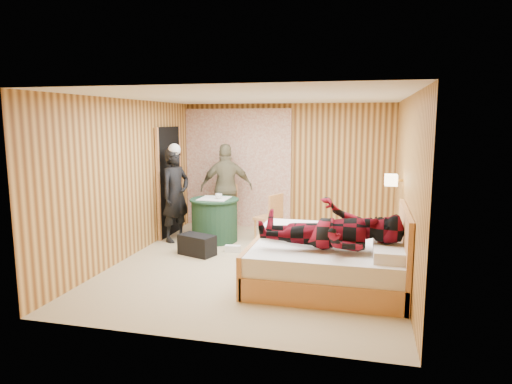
% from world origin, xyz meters
% --- Properties ---
extents(floor, '(4.20, 5.00, 0.01)m').
position_xyz_m(floor, '(0.00, 0.00, 0.00)').
color(floor, tan).
rests_on(floor, ground).
extents(ceiling, '(4.20, 5.00, 0.01)m').
position_xyz_m(ceiling, '(0.00, 0.00, 2.50)').
color(ceiling, white).
rests_on(ceiling, wall_back).
extents(wall_back, '(4.20, 0.02, 2.50)m').
position_xyz_m(wall_back, '(0.00, 2.50, 1.25)').
color(wall_back, tan).
rests_on(wall_back, floor).
extents(wall_left, '(0.02, 5.00, 2.50)m').
position_xyz_m(wall_left, '(-2.10, 0.00, 1.25)').
color(wall_left, tan).
rests_on(wall_left, floor).
extents(wall_right, '(0.02, 5.00, 2.50)m').
position_xyz_m(wall_right, '(2.10, 0.00, 1.25)').
color(wall_right, tan).
rests_on(wall_right, floor).
extents(curtain, '(2.20, 0.08, 2.40)m').
position_xyz_m(curtain, '(-1.00, 2.43, 1.20)').
color(curtain, silver).
rests_on(curtain, floor).
extents(doorway, '(0.06, 0.90, 2.05)m').
position_xyz_m(doorway, '(-2.06, 1.40, 1.02)').
color(doorway, black).
rests_on(doorway, floor).
extents(wall_lamp, '(0.26, 0.24, 0.16)m').
position_xyz_m(wall_lamp, '(1.92, 0.45, 1.30)').
color(wall_lamp, gold).
rests_on(wall_lamp, wall_right).
extents(bed, '(2.00, 1.57, 1.08)m').
position_xyz_m(bed, '(1.12, -0.65, 0.31)').
color(bed, '#E4935D').
rests_on(bed, floor).
extents(nightstand, '(0.43, 0.58, 0.56)m').
position_xyz_m(nightstand, '(1.88, 0.18, 0.29)').
color(nightstand, '#E4935D').
rests_on(nightstand, floor).
extents(round_table, '(0.89, 0.89, 0.79)m').
position_xyz_m(round_table, '(-1.08, 1.16, 0.40)').
color(round_table, '#1C3C25').
rests_on(round_table, floor).
extents(chair_far, '(0.46, 0.46, 0.93)m').
position_xyz_m(chair_far, '(-1.09, 1.86, 0.54)').
color(chair_far, '#E4935D').
rests_on(chair_far, floor).
extents(chair_near, '(0.53, 0.53, 0.88)m').
position_xyz_m(chair_near, '(-0.06, 1.32, 0.51)').
color(chair_near, '#E4935D').
rests_on(chair_near, floor).
extents(duffel_bag, '(0.66, 0.49, 0.33)m').
position_xyz_m(duffel_bag, '(-1.07, 0.25, 0.17)').
color(duffel_bag, black).
rests_on(duffel_bag, floor).
extents(sneaker_left, '(0.26, 0.13, 0.11)m').
position_xyz_m(sneaker_left, '(-0.56, 0.54, 0.06)').
color(sneaker_left, silver).
rests_on(sneaker_left, floor).
extents(sneaker_right, '(0.29, 0.17, 0.12)m').
position_xyz_m(sneaker_right, '(-0.03, 1.06, 0.06)').
color(sneaker_right, silver).
rests_on(sneaker_right, floor).
extents(woman_standing, '(0.61, 0.72, 1.69)m').
position_xyz_m(woman_standing, '(-1.76, 1.00, 0.84)').
color(woman_standing, black).
rests_on(woman_standing, floor).
extents(man_at_table, '(1.09, 0.71, 1.72)m').
position_xyz_m(man_at_table, '(-1.08, 1.90, 0.86)').
color(man_at_table, '#70684A').
rests_on(man_at_table, floor).
extents(man_on_bed, '(0.86, 0.67, 1.77)m').
position_xyz_m(man_on_bed, '(1.15, -0.88, 0.97)').
color(man_on_bed, '#630915').
rests_on(man_on_bed, bed).
extents(book_lower, '(0.21, 0.26, 0.02)m').
position_xyz_m(book_lower, '(1.88, 0.13, 0.57)').
color(book_lower, silver).
rests_on(book_lower, nightstand).
extents(book_upper, '(0.17, 0.23, 0.02)m').
position_xyz_m(book_upper, '(1.88, 0.13, 0.59)').
color(book_upper, silver).
rests_on(book_upper, nightstand).
extents(cup_nightstand, '(0.11, 0.11, 0.09)m').
position_xyz_m(cup_nightstand, '(1.88, 0.31, 0.61)').
color(cup_nightstand, silver).
rests_on(cup_nightstand, nightstand).
extents(cup_table, '(0.13, 0.13, 0.10)m').
position_xyz_m(cup_table, '(-0.98, 1.11, 0.83)').
color(cup_table, silver).
rests_on(cup_table, round_table).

